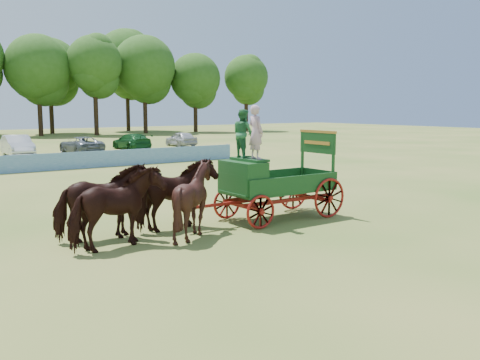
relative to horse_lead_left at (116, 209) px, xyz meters
name	(u,v)px	position (x,y,z in m)	size (l,w,h in m)	color
ground	(236,220)	(4.77, 1.19, -1.11)	(160.00, 160.00, 0.00)	olive
horse_lead_left	(116,209)	(0.00, 0.00, 0.00)	(1.20, 2.63, 2.22)	black
horse_lead_right	(101,203)	(0.00, 1.10, 0.00)	(1.20, 2.63, 2.22)	black
horse_wheel_left	(193,200)	(2.40, 0.00, 0.00)	(1.79, 2.02, 2.22)	black
horse_wheel_right	(176,195)	(2.40, 1.10, 0.00)	(1.20, 2.63, 2.22)	black
farm_dray	(261,171)	(5.34, 0.57, 0.59)	(6.00, 2.00, 3.88)	#A31E10
sponsor_banner	(51,162)	(3.77, 19.19, -0.58)	(26.00, 0.08, 1.05)	#1B5E93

